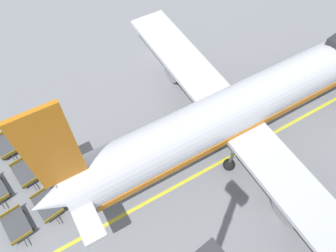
# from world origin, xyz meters

# --- Properties ---
(ground_plane) EXTENTS (500.00, 500.00, 0.00)m
(ground_plane) POSITION_xyz_m (0.00, 0.00, 0.00)
(ground_plane) COLOR gray
(airplane) EXTENTS (31.73, 36.88, 13.01)m
(airplane) POSITION_xyz_m (12.50, -0.79, 3.54)
(airplane) COLOR silver
(airplane) RESTS_ON ground_plane
(baggage_dolly_row_near_col_c) EXTENTS (3.33, 1.82, 0.92)m
(baggage_dolly_row_near_col_c) POSITION_xyz_m (8.71, -20.53, 0.48)
(baggage_dolly_row_near_col_c) COLOR #424449
(baggage_dolly_row_near_col_c) RESTS_ON ground_plane
(baggage_dolly_row_mid_a_col_a) EXTENTS (3.33, 1.82, 0.92)m
(baggage_dolly_row_mid_a_col_a) POSITION_xyz_m (1.23, -18.32, 0.48)
(baggage_dolly_row_mid_a_col_a) COLOR #424449
(baggage_dolly_row_mid_a_col_a) RESTS_ON ground_plane
(baggage_dolly_row_mid_a_col_b) EXTENTS (3.34, 1.83, 0.92)m
(baggage_dolly_row_mid_a_col_b) POSITION_xyz_m (4.86, -18.05, 0.48)
(baggage_dolly_row_mid_a_col_b) COLOR #424449
(baggage_dolly_row_mid_a_col_b) RESTS_ON ground_plane
(baggage_dolly_row_mid_a_col_c) EXTENTS (3.35, 1.86, 0.92)m
(baggage_dolly_row_mid_a_col_c) POSITION_xyz_m (8.67, -17.88, 0.48)
(baggage_dolly_row_mid_a_col_c) COLOR #424449
(baggage_dolly_row_mid_a_col_c) RESTS_ON ground_plane
(baggage_dolly_row_mid_b_col_a) EXTENTS (3.40, 1.99, 0.92)m
(baggage_dolly_row_mid_b_col_a) POSITION_xyz_m (1.08, -15.67, 0.48)
(baggage_dolly_row_mid_b_col_a) COLOR #424449
(baggage_dolly_row_mid_b_col_a) RESTS_ON ground_plane
(baggage_dolly_row_mid_b_col_b) EXTENTS (3.40, 1.98, 0.92)m
(baggage_dolly_row_mid_b_col_b) POSITION_xyz_m (4.69, -15.49, 0.48)
(baggage_dolly_row_mid_b_col_b) COLOR #424449
(baggage_dolly_row_mid_b_col_b) RESTS_ON ground_plane
(baggage_dolly_row_mid_b_col_c) EXTENTS (3.36, 1.89, 0.92)m
(baggage_dolly_row_mid_b_col_c) POSITION_xyz_m (8.41, -15.36, 0.48)
(baggage_dolly_row_mid_b_col_c) COLOR #424449
(baggage_dolly_row_mid_b_col_c) RESTS_ON ground_plane
(stand_guidance_stripe) EXTENTS (5.49, 39.03, 0.01)m
(stand_guidance_stripe) POSITION_xyz_m (13.61, -8.38, 0.00)
(stand_guidance_stripe) COLOR yellow
(stand_guidance_stripe) RESTS_ON ground_plane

